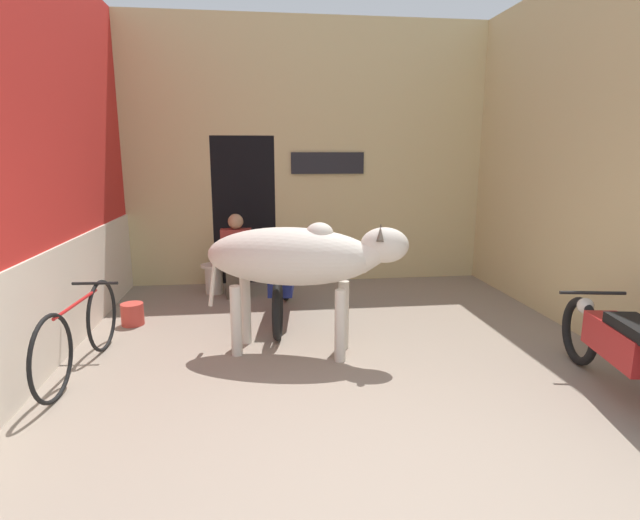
# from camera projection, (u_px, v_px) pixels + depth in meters

# --- Properties ---
(ground_plane) EXTENTS (30.00, 30.00, 0.00)m
(ground_plane) POSITION_uv_depth(u_px,v_px,m) (408.00, 512.00, 2.81)
(ground_plane) COLOR gray
(wall_left_shopfront) EXTENTS (0.25, 5.31, 3.95)m
(wall_left_shopfront) POSITION_uv_depth(u_px,v_px,m) (37.00, 161.00, 4.63)
(wall_left_shopfront) COLOR red
(wall_left_shopfront) RESTS_ON ground_plane
(wall_back_with_doorway) EXTENTS (5.47, 0.93, 3.95)m
(wall_back_with_doorway) POSITION_uv_depth(u_px,v_px,m) (289.00, 170.00, 7.78)
(wall_back_with_doorway) COLOR #D1BC84
(wall_back_with_doorway) RESTS_ON ground_plane
(wall_right_with_door) EXTENTS (0.22, 5.31, 3.95)m
(wall_right_with_door) POSITION_uv_depth(u_px,v_px,m) (599.00, 157.00, 5.28)
(wall_right_with_door) COLOR #D1BC84
(wall_right_with_door) RESTS_ON ground_plane
(cow) EXTENTS (2.04, 1.02, 1.34)m
(cow) POSITION_uv_depth(u_px,v_px,m) (299.00, 258.00, 4.90)
(cow) COLOR beige
(cow) RESTS_ON ground_plane
(motorcycle_near) EXTENTS (0.61, 2.08, 0.76)m
(motorcycle_near) POSITION_uv_depth(u_px,v_px,m) (622.00, 349.00, 4.02)
(motorcycle_near) COLOR black
(motorcycle_near) RESTS_ON ground_plane
(motorcycle_far) EXTENTS (0.58, 2.16, 0.77)m
(motorcycle_far) POSITION_uv_depth(u_px,v_px,m) (282.00, 282.00, 6.09)
(motorcycle_far) COLOR black
(motorcycle_far) RESTS_ON ground_plane
(bicycle) EXTENTS (0.44, 1.82, 0.75)m
(bicycle) POSITION_uv_depth(u_px,v_px,m) (80.00, 333.00, 4.55)
(bicycle) COLOR black
(bicycle) RESTS_ON ground_plane
(shopkeeper_seated) EXTENTS (0.43, 0.34, 1.17)m
(shopkeeper_seated) POSITION_uv_depth(u_px,v_px,m) (237.00, 254.00, 7.00)
(shopkeeper_seated) COLOR brown
(shopkeeper_seated) RESTS_ON ground_plane
(plastic_stool) EXTENTS (0.36, 0.36, 0.43)m
(plastic_stool) POSITION_uv_depth(u_px,v_px,m) (214.00, 278.00, 7.20)
(plastic_stool) COLOR beige
(plastic_stool) RESTS_ON ground_plane
(bucket) EXTENTS (0.26, 0.26, 0.26)m
(bucket) POSITION_uv_depth(u_px,v_px,m) (132.00, 314.00, 5.88)
(bucket) COLOR #C63D33
(bucket) RESTS_ON ground_plane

